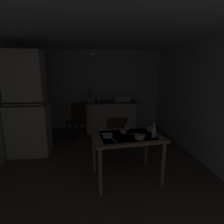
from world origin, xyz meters
name	(u,v)px	position (x,y,z in m)	size (l,w,h in m)	color
ground_plane	(102,158)	(0.00, 0.00, 0.00)	(5.30, 5.30, 0.00)	brown
wall_back	(97,90)	(0.00, 2.20, 1.19)	(3.98, 0.10, 2.39)	beige
wall_right	(197,100)	(1.99, 0.00, 1.19)	(0.10, 4.40, 2.39)	#B4CEB4
ceiling_slab	(100,33)	(0.00, 0.00, 2.44)	(3.98, 4.40, 0.10)	silver
hutch_cabinet	(27,108)	(-1.51, 0.38, 1.02)	(0.81, 0.52, 2.17)	beige
counter_cabinet	(111,116)	(0.38, 1.83, 0.45)	(1.46, 0.64, 0.89)	beige
sink_basin	(122,99)	(0.72, 1.83, 0.97)	(0.44, 0.34, 0.15)	white
hand_pump	(90,96)	(-0.23, 1.87, 1.06)	(0.05, 0.27, 0.39)	maroon
mixing_bowl_counter	(91,100)	(-0.21, 1.78, 0.94)	(0.22, 0.22, 0.10)	white
stoneware_crock	(99,99)	(0.03, 1.88, 0.97)	(0.13, 0.13, 0.15)	beige
dining_table	(127,141)	(0.36, -0.79, 0.66)	(1.18, 0.89, 0.77)	#A47F5C
chair_far_side	(116,138)	(0.28, -0.17, 0.49)	(0.40, 0.40, 0.93)	#382815
chair_by_counter	(77,120)	(-0.58, 1.21, 0.51)	(0.55, 0.55, 0.99)	#322212
serving_bowl_wide	(124,131)	(0.33, -0.67, 0.79)	(0.11, 0.11, 0.05)	tan
soup_bowl_small	(140,137)	(0.53, -0.96, 0.79)	(0.15, 0.15, 0.06)	tan
sauce_dish	(108,136)	(0.05, -0.83, 0.79)	(0.16, 0.16, 0.04)	#9EB2C6
mug_dark	(149,128)	(0.79, -0.62, 0.81)	(0.09, 0.09, 0.09)	tan
teacup_mint	(127,127)	(0.43, -0.48, 0.81)	(0.09, 0.09, 0.09)	#9EB2C6
glass_bottle	(154,132)	(0.76, -0.93, 0.86)	(0.07, 0.07, 0.24)	#B7BCC1
table_knife	(114,141)	(0.14, -1.00, 0.77)	(0.18, 0.02, 0.01)	silver
teaspoon_near_bowl	(145,135)	(0.65, -0.83, 0.77)	(0.13, 0.02, 0.01)	beige
teaspoon_by_cup	(132,134)	(0.46, -0.73, 0.77)	(0.13, 0.02, 0.01)	beige
serving_spoon	(100,133)	(-0.06, -0.64, 0.77)	(0.15, 0.02, 0.01)	beige
pendant_bulb	(92,54)	(-0.15, 0.22, 2.09)	(0.08, 0.08, 0.08)	#F9EFCC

